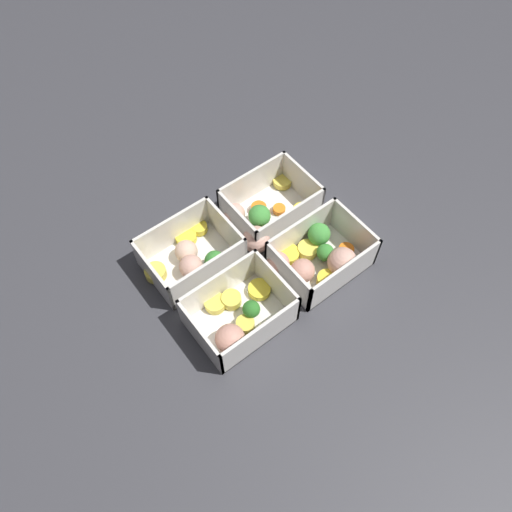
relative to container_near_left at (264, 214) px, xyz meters
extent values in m
plane|color=#38383D|center=(0.06, 0.06, -0.02)|extent=(4.00, 4.00, 0.00)
cube|color=silver|center=(-0.02, -0.01, -0.02)|extent=(0.15, 0.11, 0.00)
cube|color=silver|center=(-0.02, -0.06, 0.01)|extent=(0.15, 0.01, 0.07)
cube|color=silver|center=(-0.02, 0.05, 0.01)|extent=(0.15, 0.01, 0.07)
cube|color=silver|center=(-0.09, -0.01, 0.01)|extent=(0.01, 0.11, 0.07)
cube|color=silver|center=(0.05, -0.01, 0.01)|extent=(0.01, 0.11, 0.07)
cylinder|color=yellow|center=(-0.06, 0.03, -0.01)|extent=(0.05, 0.05, 0.01)
sphere|color=#D19E8C|center=(0.04, 0.03, 0.00)|extent=(0.05, 0.05, 0.05)
cylinder|color=#DBC647|center=(-0.08, -0.05, -0.01)|extent=(0.05, 0.05, 0.01)
cylinder|color=#519448|center=(0.01, 0.00, -0.01)|extent=(0.01, 0.01, 0.01)
sphere|color=#42933D|center=(0.01, 0.00, 0.01)|extent=(0.04, 0.04, 0.04)
cylinder|color=orange|center=(-0.04, 0.00, -0.02)|extent=(0.03, 0.03, 0.01)
cylinder|color=orange|center=(0.01, 0.03, -0.01)|extent=(0.03, 0.03, 0.02)
cylinder|color=orange|center=(-0.01, -0.02, -0.01)|extent=(0.04, 0.04, 0.01)
sphere|color=#D19E8C|center=(0.04, -0.03, 0.00)|extent=(0.05, 0.05, 0.04)
cube|color=silver|center=(0.15, -0.01, -0.02)|extent=(0.15, 0.11, 0.00)
cube|color=silver|center=(0.15, -0.06, 0.01)|extent=(0.15, 0.01, 0.07)
cube|color=silver|center=(0.15, 0.05, 0.01)|extent=(0.15, 0.01, 0.07)
cube|color=silver|center=(0.08, -0.01, 0.01)|extent=(0.01, 0.11, 0.07)
cube|color=silver|center=(0.22, -0.01, 0.01)|extent=(0.01, 0.11, 0.07)
cylinder|color=yellow|center=(0.13, -0.05, -0.01)|extent=(0.04, 0.04, 0.01)
cylinder|color=#49883F|center=(0.12, 0.03, -0.01)|extent=(0.01, 0.01, 0.01)
sphere|color=#388433|center=(0.12, 0.03, 0.00)|extent=(0.03, 0.03, 0.03)
sphere|color=beige|center=(0.15, -0.02, 0.00)|extent=(0.05, 0.05, 0.04)
sphere|color=#D19E8C|center=(0.16, 0.01, 0.00)|extent=(0.05, 0.05, 0.04)
cylinder|color=yellow|center=(0.10, -0.05, -0.01)|extent=(0.04, 0.04, 0.01)
cylinder|color=#DBC647|center=(0.21, -0.02, -0.01)|extent=(0.04, 0.04, 0.02)
cube|color=silver|center=(-0.02, 0.13, -0.02)|extent=(0.15, 0.11, 0.00)
cube|color=silver|center=(-0.02, 0.07, 0.01)|extent=(0.15, 0.01, 0.07)
cube|color=silver|center=(-0.02, 0.18, 0.01)|extent=(0.15, 0.01, 0.07)
cube|color=silver|center=(-0.09, 0.13, 0.01)|extent=(0.01, 0.11, 0.07)
cube|color=silver|center=(0.05, 0.13, 0.01)|extent=(0.01, 0.11, 0.07)
sphere|color=tan|center=(0.02, 0.13, 0.00)|extent=(0.04, 0.04, 0.04)
cylinder|color=#DBC647|center=(-0.02, 0.10, -0.01)|extent=(0.04, 0.04, 0.02)
sphere|color=#D19E8C|center=(-0.04, 0.16, 0.00)|extent=(0.06, 0.06, 0.05)
cylinder|color=yellow|center=(0.00, 0.16, -0.01)|extent=(0.05, 0.05, 0.02)
sphere|color=tan|center=(0.04, 0.09, 0.00)|extent=(0.04, 0.04, 0.04)
cylinder|color=orange|center=(-0.07, 0.14, -0.01)|extent=(0.03, 0.03, 0.01)
cylinder|color=#519448|center=(-0.05, 0.09, -0.02)|extent=(0.01, 0.01, 0.01)
sphere|color=#42933D|center=(-0.05, 0.09, 0.00)|extent=(0.04, 0.04, 0.04)
cylinder|color=yellow|center=(0.01, 0.08, -0.01)|extent=(0.05, 0.05, 0.01)
cylinder|color=#49883F|center=(-0.03, 0.12, -0.01)|extent=(0.01, 0.01, 0.01)
sphere|color=#388433|center=(-0.03, 0.12, 0.00)|extent=(0.03, 0.03, 0.03)
cube|color=silver|center=(0.15, 0.13, -0.02)|extent=(0.15, 0.11, 0.00)
cube|color=silver|center=(0.15, 0.07, 0.01)|extent=(0.15, 0.01, 0.07)
cube|color=silver|center=(0.15, 0.18, 0.01)|extent=(0.15, 0.01, 0.07)
cube|color=silver|center=(0.08, 0.13, 0.01)|extent=(0.01, 0.11, 0.07)
cube|color=silver|center=(0.22, 0.13, 0.01)|extent=(0.01, 0.11, 0.07)
cylinder|color=#DBC647|center=(0.14, 0.09, -0.01)|extent=(0.04, 0.04, 0.02)
sphere|color=tan|center=(0.18, 0.15, 0.00)|extent=(0.06, 0.06, 0.05)
cylinder|color=#DBC647|center=(0.15, 0.14, -0.01)|extent=(0.03, 0.03, 0.02)
cylinder|color=#DBC647|center=(0.16, 0.08, -0.01)|extent=(0.05, 0.05, 0.01)
cylinder|color=#407A37|center=(0.13, 0.13, -0.01)|extent=(0.01, 0.01, 0.01)
sphere|color=#2D7228|center=(0.13, 0.13, 0.00)|extent=(0.03, 0.03, 0.03)
cylinder|color=yellow|center=(0.09, 0.11, -0.01)|extent=(0.05, 0.05, 0.01)
camera|label=1|loc=(0.33, 0.40, 0.70)|focal=35.00mm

